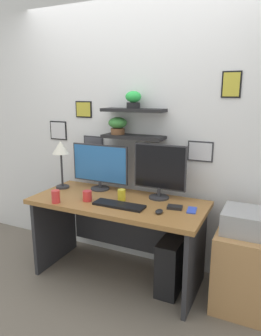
% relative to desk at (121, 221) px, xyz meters
% --- Properties ---
extents(ground_plane, '(8.00, 8.00, 0.00)m').
position_rel_desk_xyz_m(ground_plane, '(0.00, -0.05, -0.54)').
color(ground_plane, '#70665B').
extents(back_wall_assembly, '(4.40, 0.24, 2.70)m').
position_rel_desk_xyz_m(back_wall_assembly, '(-0.00, 0.38, 0.82)').
color(back_wall_assembly, silver).
rests_on(back_wall_assembly, ground).
extents(desk, '(1.53, 0.68, 0.75)m').
position_rel_desk_xyz_m(desk, '(0.00, 0.00, 0.00)').
color(desk, '#9E6B38').
rests_on(desk, ground).
extents(monitor_left, '(0.59, 0.18, 0.44)m').
position_rel_desk_xyz_m(monitor_left, '(-0.30, 0.16, 0.45)').
color(monitor_left, '#2D2D33').
rests_on(monitor_left, desk).
extents(monitor_right, '(0.48, 0.18, 0.48)m').
position_rel_desk_xyz_m(monitor_right, '(0.30, 0.16, 0.47)').
color(monitor_right, '#2D2D33').
rests_on(monitor_right, desk).
extents(keyboard, '(0.44, 0.14, 0.02)m').
position_rel_desk_xyz_m(keyboard, '(0.08, -0.17, 0.22)').
color(keyboard, black).
rests_on(keyboard, desk).
extents(computer_mouse, '(0.06, 0.09, 0.03)m').
position_rel_desk_xyz_m(computer_mouse, '(0.43, -0.18, 0.23)').
color(computer_mouse, black).
rests_on(computer_mouse, desk).
extents(desk_lamp, '(0.16, 0.16, 0.47)m').
position_rel_desk_xyz_m(desk_lamp, '(-0.67, 0.04, 0.58)').
color(desk_lamp, '#2D2D33').
rests_on(desk_lamp, desk).
extents(cell_phone, '(0.09, 0.15, 0.01)m').
position_rel_desk_xyz_m(cell_phone, '(0.65, -0.02, 0.22)').
color(cell_phone, blue).
rests_on(cell_phone, desk).
extents(coffee_mug, '(0.08, 0.08, 0.09)m').
position_rel_desk_xyz_m(coffee_mug, '(-0.23, -0.18, 0.26)').
color(coffee_mug, red).
rests_on(coffee_mug, desk).
extents(pen_cup, '(0.07, 0.07, 0.10)m').
position_rel_desk_xyz_m(pen_cup, '(0.03, -0.04, 0.26)').
color(pen_cup, yellow).
rests_on(pen_cup, desk).
extents(scissors_tray, '(0.13, 0.10, 0.02)m').
position_rel_desk_xyz_m(scissors_tray, '(0.51, -0.03, 0.23)').
color(scissors_tray, black).
rests_on(scissors_tray, desk).
extents(water_cup, '(0.07, 0.07, 0.11)m').
position_rel_desk_xyz_m(water_cup, '(-0.45, -0.33, 0.27)').
color(water_cup, red).
rests_on(water_cup, desk).
extents(drawer_cabinet, '(0.44, 0.50, 0.63)m').
position_rel_desk_xyz_m(drawer_cabinet, '(1.08, 0.03, -0.22)').
color(drawer_cabinet, tan).
rests_on(drawer_cabinet, ground).
extents(printer, '(0.38, 0.34, 0.17)m').
position_rel_desk_xyz_m(printer, '(1.08, 0.03, 0.18)').
color(printer, '#9E9EA3').
rests_on(printer, drawer_cabinet).
extents(computer_tower_right, '(0.18, 0.40, 0.47)m').
position_rel_desk_xyz_m(computer_tower_right, '(0.50, -0.01, -0.30)').
color(computer_tower_right, black).
rests_on(computer_tower_right, ground).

